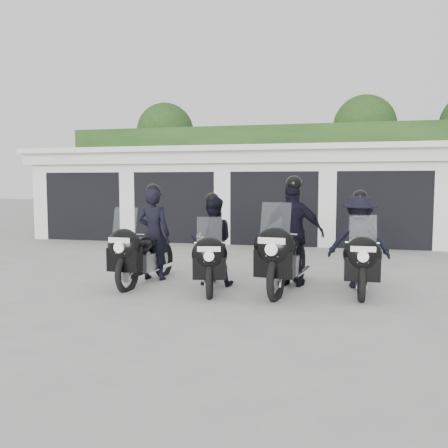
% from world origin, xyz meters
% --- Properties ---
extents(ground, '(80.00, 80.00, 0.00)m').
position_xyz_m(ground, '(0.00, 0.00, 0.00)').
color(ground, '#A1A19C').
rests_on(ground, ground).
extents(garage_block, '(16.40, 6.80, 2.96)m').
position_xyz_m(garage_block, '(-0.00, 8.06, 1.42)').
color(garage_block, silver).
rests_on(garage_block, ground).
extents(background_vegetation, '(20.00, 3.90, 5.80)m').
position_xyz_m(background_vegetation, '(0.37, 12.92, 2.77)').
color(background_vegetation, '#1A3B15').
rests_on(background_vegetation, ground).
extents(police_bike_a, '(0.77, 2.19, 1.90)m').
position_xyz_m(police_bike_a, '(-1.65, -0.26, 0.76)').
color(police_bike_a, black).
rests_on(police_bike_a, ground).
extents(police_bike_b, '(0.97, 1.97, 1.74)m').
position_xyz_m(police_bike_b, '(-0.35, -0.39, 0.73)').
color(police_bike_b, black).
rests_on(police_bike_b, ground).
extents(police_bike_c, '(1.20, 2.35, 2.05)m').
position_xyz_m(police_bike_c, '(1.01, -0.13, 0.87)').
color(police_bike_c, black).
rests_on(police_bike_c, ground).
extents(police_bike_d, '(1.08, 2.06, 1.79)m').
position_xyz_m(police_bike_d, '(2.20, 0.04, 0.76)').
color(police_bike_d, black).
rests_on(police_bike_d, ground).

